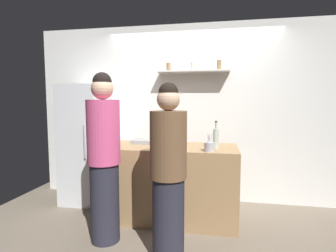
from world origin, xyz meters
name	(u,v)px	position (x,y,z in m)	size (l,w,h in m)	color
ground_plane	(180,238)	(0.00, 0.00, 0.00)	(5.28, 5.28, 0.00)	#726656
back_wall_assembly	(192,113)	(0.00, 1.25, 1.30)	(4.80, 0.32, 2.60)	white
refrigerator	(86,144)	(-1.53, 0.85, 0.86)	(0.59, 0.68, 1.71)	silver
counter	(168,182)	(-0.23, 0.48, 0.46)	(1.70, 0.73, 0.92)	#9E7A51
baking_pan	(145,141)	(-0.56, 0.63, 0.95)	(0.34, 0.24, 0.05)	gray
utensil_holder	(209,147)	(0.29, 0.22, 0.98)	(0.11, 0.11, 0.22)	#B2B2B7
wine_bottle_amber_glass	(163,137)	(-0.30, 0.53, 1.03)	(0.07, 0.07, 0.30)	#472814
wine_bottle_pale_glass	(216,138)	(0.36, 0.41, 1.05)	(0.07, 0.07, 0.33)	#B2BFB2
water_bottle_plastic	(103,139)	(-0.97, 0.22, 1.03)	(0.09, 0.09, 0.24)	silver
person_brown_jacket	(168,174)	(-0.06, -0.37, 0.81)	(0.34, 0.34, 1.65)	#262633
person_pink_top	(104,159)	(-0.78, -0.18, 0.89)	(0.34, 0.34, 1.77)	#262633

